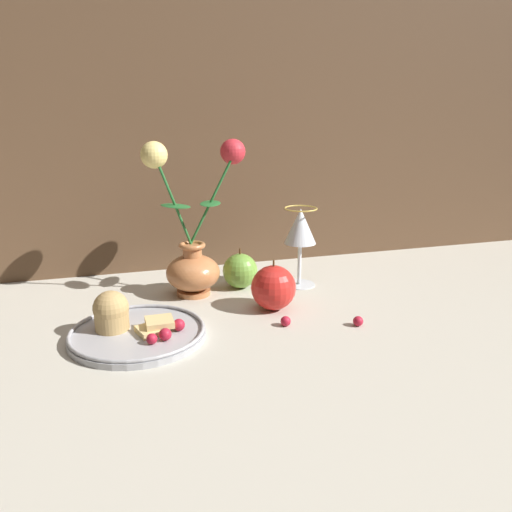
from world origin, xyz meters
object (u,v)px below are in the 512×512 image
at_px(plate_with_pastries, 132,327).
at_px(apple_near_glass, 241,271).
at_px(wine_glass, 300,230).
at_px(apple_beside_vase, 274,288).
at_px(vase, 193,247).

relative_size(plate_with_pastries, apple_near_glass, 2.62).
bearing_deg(wine_glass, plate_with_pastries, -155.31).
distance_m(apple_beside_vase, apple_near_glass, 0.13).
xyz_separation_m(wine_glass, apple_near_glass, (-0.12, 0.02, -0.08)).
bearing_deg(plate_with_pastries, wine_glass, 24.69).
relative_size(plate_with_pastries, apple_beside_vase, 2.32).
xyz_separation_m(plate_with_pastries, wine_glass, (0.35, 0.16, 0.10)).
height_order(plate_with_pastries, wine_glass, wine_glass).
distance_m(wine_glass, apple_beside_vase, 0.17).
height_order(plate_with_pastries, apple_beside_vase, apple_beside_vase).
bearing_deg(wine_glass, apple_beside_vase, -129.87).
relative_size(wine_glass, apple_near_glass, 1.96).
bearing_deg(wine_glass, apple_near_glass, 171.00).
height_order(vase, plate_with_pastries, vase).
xyz_separation_m(apple_beside_vase, apple_near_glass, (-0.03, 0.13, -0.01)).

